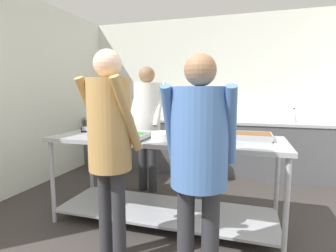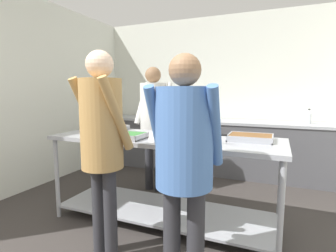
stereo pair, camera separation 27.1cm
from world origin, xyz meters
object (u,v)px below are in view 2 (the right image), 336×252
guest_serving_left (102,133)px  water_bottle (309,117)px  sauce_pan (198,137)px  guest_serving_right (184,149)px  serving_tray_greens (108,128)px  plate_stack (162,136)px  serving_tray_vegetables (123,136)px  serving_tray_roast (250,138)px  cook_behind_counter (153,115)px

guest_serving_left → water_bottle: (1.68, 2.68, -0.05)m
sauce_pan → guest_serving_right: guest_serving_right is taller
sauce_pan → serving_tray_greens: bearing=163.6°
plate_stack → serving_tray_vegetables: bearing=-168.4°
sauce_pan → water_bottle: 2.36m
serving_tray_roast → cook_behind_counter: 1.46m
serving_tray_vegetables → serving_tray_roast: same height
serving_tray_greens → serving_tray_vegetables: bearing=-41.8°
serving_tray_roast → cook_behind_counter: bearing=154.6°
serving_tray_roast → water_bottle: bearing=70.2°
serving_tray_greens → water_bottle: 2.88m
serving_tray_greens → sauce_pan: bearing=-16.4°
serving_tray_vegetables → guest_serving_left: bearing=-74.8°
serving_tray_roast → guest_serving_left: 1.35m
serving_tray_roast → water_bottle: 1.92m
guest_serving_right → serving_tray_vegetables: bearing=145.9°
serving_tray_vegetables → cook_behind_counter: size_ratio=0.27×
serving_tray_vegetables → guest_serving_right: (0.84, -0.57, 0.05)m
sauce_pan → guest_serving_right: bearing=-81.6°
serving_tray_vegetables → serving_tray_roast: 1.22m
plate_stack → serving_tray_roast: 0.83m
serving_tray_greens → water_bottle: size_ratio=1.87×
plate_stack → guest_serving_right: size_ratio=0.16×
guest_serving_right → guest_serving_left: bearing=175.6°
sauce_pan → water_bottle: bearing=62.9°
serving_tray_roast → guest_serving_right: (-0.33, -0.93, 0.05)m
serving_tray_roast → guest_serving_left: (-1.03, -0.87, 0.11)m
plate_stack → sauce_pan: size_ratio=0.66×
plate_stack → cook_behind_counter: 1.05m
water_bottle → cook_behind_counter: bearing=-149.0°
plate_stack → water_bottle: (1.43, 2.09, 0.05)m
serving_tray_greens → cook_behind_counter: bearing=60.7°
serving_tray_vegetables → plate_stack: 0.39m
serving_tray_vegetables → cook_behind_counter: 1.00m
cook_behind_counter → sauce_pan: bearing=-46.2°
guest_serving_right → cook_behind_counter: bearing=122.3°
serving_tray_roast → guest_serving_left: guest_serving_left is taller
serving_tray_vegetables → serving_tray_greens: bearing=138.2°
serving_tray_vegetables → sauce_pan: size_ratio=1.15×
guest_serving_left → cook_behind_counter: bearing=100.7°
guest_serving_left → guest_serving_right: 0.70m
serving_tray_greens → guest_serving_right: size_ratio=0.26×
serving_tray_vegetables → plate_stack: plate_stack is taller
guest_serving_left → water_bottle: size_ratio=7.55×
serving_tray_greens → serving_tray_vegetables: size_ratio=0.92×
serving_tray_vegetables → cook_behind_counter: (-0.14, 0.98, 0.11)m
sauce_pan → guest_serving_left: 0.84m
guest_serving_right → cook_behind_counter: (-0.98, 1.55, 0.07)m
serving_tray_vegetables → water_bottle: bearing=49.9°
plate_stack → serving_tray_roast: plate_stack is taller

